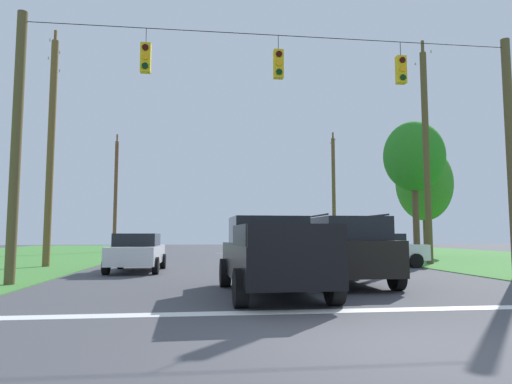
{
  "coord_description": "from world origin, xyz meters",
  "views": [
    {
      "loc": [
        -2.5,
        -5.94,
        1.5
      ],
      "look_at": [
        -0.61,
        9.3,
        2.93
      ],
      "focal_mm": 31.73,
      "sensor_mm": 36.0,
      "label": 1
    }
  ],
  "objects_px": {
    "overhead_signal_span": "(280,138)",
    "tree_roadside_far_right": "(424,183)",
    "distant_car_crossing_white": "(377,250)",
    "utility_pole_far_left": "(116,194)",
    "utility_pole_mid_right": "(426,154)",
    "utility_pole_mid_left": "(51,147)",
    "suv_black": "(342,249)",
    "pickup_truck": "(271,255)",
    "distant_car_oncoming": "(137,252)",
    "tree_roadside_right": "(414,157)",
    "utility_pole_far_right": "(334,193)"
  },
  "relations": [
    {
      "from": "tree_roadside_right",
      "to": "utility_pole_mid_right",
      "type": "bearing_deg",
      "value": -108.29
    },
    {
      "from": "distant_car_crossing_white",
      "to": "utility_pole_far_left",
      "type": "relative_size",
      "value": 0.44
    },
    {
      "from": "overhead_signal_span",
      "to": "distant_car_crossing_white",
      "type": "relative_size",
      "value": 3.74
    },
    {
      "from": "tree_roadside_right",
      "to": "suv_black",
      "type": "bearing_deg",
      "value": -124.86
    },
    {
      "from": "utility_pole_mid_right",
      "to": "utility_pole_mid_left",
      "type": "xyz_separation_m",
      "value": [
        -18.3,
        0.39,
        -0.01
      ]
    },
    {
      "from": "suv_black",
      "to": "tree_roadside_far_right",
      "type": "bearing_deg",
      "value": 55.47
    },
    {
      "from": "overhead_signal_span",
      "to": "tree_roadside_far_right",
      "type": "distance_m",
      "value": 19.95
    },
    {
      "from": "tree_roadside_far_right",
      "to": "pickup_truck",
      "type": "bearing_deg",
      "value": -126.91
    },
    {
      "from": "utility_pole_mid_right",
      "to": "tree_roadside_far_right",
      "type": "height_order",
      "value": "utility_pole_mid_right"
    },
    {
      "from": "suv_black",
      "to": "utility_pole_mid_left",
      "type": "distance_m",
      "value": 14.78
    },
    {
      "from": "tree_roadside_right",
      "to": "utility_pole_far_right",
      "type": "bearing_deg",
      "value": 93.81
    },
    {
      "from": "distant_car_crossing_white",
      "to": "suv_black",
      "type": "bearing_deg",
      "value": -119.41
    },
    {
      "from": "distant_car_oncoming",
      "to": "utility_pole_mid_left",
      "type": "xyz_separation_m",
      "value": [
        -4.44,
        2.98,
        4.77
      ]
    },
    {
      "from": "distant_car_oncoming",
      "to": "tree_roadside_right",
      "type": "height_order",
      "value": "tree_roadside_right"
    },
    {
      "from": "overhead_signal_span",
      "to": "suv_black",
      "type": "xyz_separation_m",
      "value": [
        1.69,
        -0.96,
        -3.52
      ]
    },
    {
      "from": "pickup_truck",
      "to": "tree_roadside_far_right",
      "type": "relative_size",
      "value": 0.72
    },
    {
      "from": "utility_pole_mid_right",
      "to": "utility_pole_far_right",
      "type": "relative_size",
      "value": 1.09
    },
    {
      "from": "distant_car_crossing_white",
      "to": "utility_pole_mid_right",
      "type": "xyz_separation_m",
      "value": [
        3.33,
        1.45,
        4.77
      ]
    },
    {
      "from": "utility_pole_mid_left",
      "to": "utility_pole_far_left",
      "type": "xyz_separation_m",
      "value": [
        -0.12,
        17.17,
        -0.74
      ]
    },
    {
      "from": "overhead_signal_span",
      "to": "utility_pole_mid_left",
      "type": "height_order",
      "value": "utility_pole_mid_left"
    },
    {
      "from": "utility_pole_far_left",
      "to": "tree_roadside_right",
      "type": "bearing_deg",
      "value": -34.73
    },
    {
      "from": "distant_car_oncoming",
      "to": "utility_pole_far_right",
      "type": "bearing_deg",
      "value": 54.42
    },
    {
      "from": "distant_car_crossing_white",
      "to": "tree_roadside_far_right",
      "type": "xyz_separation_m",
      "value": [
        7.36,
        9.48,
        4.2
      ]
    },
    {
      "from": "distant_car_oncoming",
      "to": "utility_pole_mid_left",
      "type": "bearing_deg",
      "value": 146.14
    },
    {
      "from": "pickup_truck",
      "to": "distant_car_crossing_white",
      "type": "bearing_deg",
      "value": 54.12
    },
    {
      "from": "tree_roadside_far_right",
      "to": "utility_pole_far_right",
      "type": "bearing_deg",
      "value": 111.37
    },
    {
      "from": "distant_car_crossing_white",
      "to": "utility_pole_mid_left",
      "type": "height_order",
      "value": "utility_pole_mid_left"
    },
    {
      "from": "overhead_signal_span",
      "to": "utility_pole_mid_right",
      "type": "relative_size",
      "value": 1.43
    },
    {
      "from": "distant_car_crossing_white",
      "to": "tree_roadside_far_right",
      "type": "relative_size",
      "value": 0.58
    },
    {
      "from": "pickup_truck",
      "to": "tree_roadside_right",
      "type": "relative_size",
      "value": 0.66
    },
    {
      "from": "pickup_truck",
      "to": "overhead_signal_span",
      "type": "bearing_deg",
      "value": 75.16
    },
    {
      "from": "utility_pole_mid_left",
      "to": "utility_pole_far_right",
      "type": "bearing_deg",
      "value": 42.2
    },
    {
      "from": "distant_car_crossing_white",
      "to": "utility_pole_mid_right",
      "type": "relative_size",
      "value": 0.38
    },
    {
      "from": "suv_black",
      "to": "utility_pole_mid_right",
      "type": "bearing_deg",
      "value": 48.94
    },
    {
      "from": "utility_pole_mid_left",
      "to": "tree_roadside_right",
      "type": "distance_m",
      "value": 19.9
    },
    {
      "from": "distant_car_oncoming",
      "to": "tree_roadside_far_right",
      "type": "relative_size",
      "value": 0.57
    },
    {
      "from": "overhead_signal_span",
      "to": "suv_black",
      "type": "distance_m",
      "value": 4.02
    },
    {
      "from": "distant_car_crossing_white",
      "to": "tree_roadside_right",
      "type": "xyz_separation_m",
      "value": [
        4.62,
        5.34,
        5.3
      ]
    },
    {
      "from": "utility_pole_mid_left",
      "to": "utility_pole_far_left",
      "type": "height_order",
      "value": "utility_pole_mid_left"
    },
    {
      "from": "pickup_truck",
      "to": "distant_car_oncoming",
      "type": "bearing_deg",
      "value": 119.74
    },
    {
      "from": "utility_pole_mid_right",
      "to": "tree_roadside_right",
      "type": "bearing_deg",
      "value": 71.71
    },
    {
      "from": "suv_black",
      "to": "distant_car_crossing_white",
      "type": "relative_size",
      "value": 1.1
    },
    {
      "from": "pickup_truck",
      "to": "distant_car_oncoming",
      "type": "relative_size",
      "value": 1.26
    },
    {
      "from": "distant_car_oncoming",
      "to": "tree_roadside_right",
      "type": "bearing_deg",
      "value": 23.17
    },
    {
      "from": "utility_pole_far_left",
      "to": "utility_pole_mid_right",
      "type": "bearing_deg",
      "value": -43.63
    },
    {
      "from": "distant_car_crossing_white",
      "to": "utility_pole_far_right",
      "type": "height_order",
      "value": "utility_pole_far_right"
    },
    {
      "from": "distant_car_crossing_white",
      "to": "utility_pole_mid_left",
      "type": "distance_m",
      "value": 15.81
    },
    {
      "from": "distant_car_oncoming",
      "to": "tree_roadside_far_right",
      "type": "height_order",
      "value": "tree_roadside_far_right"
    },
    {
      "from": "distant_car_crossing_white",
      "to": "utility_pole_far_left",
      "type": "height_order",
      "value": "utility_pole_far_left"
    },
    {
      "from": "overhead_signal_span",
      "to": "utility_pole_mid_right",
      "type": "height_order",
      "value": "utility_pole_mid_right"
    }
  ]
}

